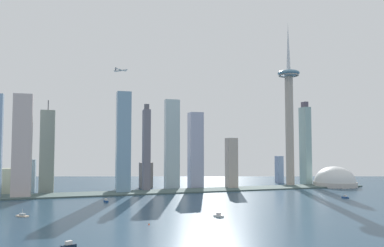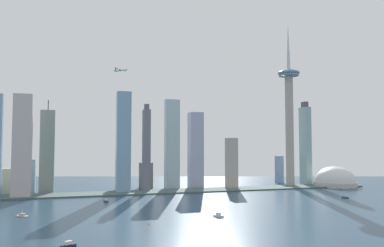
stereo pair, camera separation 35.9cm
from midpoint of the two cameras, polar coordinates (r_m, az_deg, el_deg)
The scene contains 23 objects.
waterfront_pier at distance 670.48m, azimuth -1.62°, elevation -10.17°, with size 724.22×57.37×2.30m, color #455957.
observation_tower at distance 793.27m, azimuth 14.52°, elevation 2.66°, with size 44.45×44.45×336.11m.
stadium_dome at distance 807.86m, azimuth 20.86°, elevation -8.30°, with size 82.98×82.98×60.84m.
skyscraper_0 at distance 722.56m, azimuth 0.56°, elevation -4.05°, with size 25.53×24.38×144.38m.
skyscraper_1 at distance 733.88m, azimuth -6.98°, elevation -7.76°, with size 23.61×22.36×67.50m.
skyscraper_2 at distance 818.84m, azimuth 16.81°, elevation -3.11°, with size 13.92×24.79×172.41m.
skyscraper_3 at distance 657.39m, azimuth -10.35°, elevation -2.78°, with size 24.01×21.85×173.21m.
skyscraper_4 at distance 718.20m, azimuth 6.02°, elevation -6.00°, with size 18.71×20.03×95.09m.
skyscraper_5 at distance 705.12m, azimuth -26.47°, elevation -7.83°, with size 23.46×25.29×42.45m.
skyscraper_6 at distance 849.78m, azimuth 13.09°, elevation -6.78°, with size 13.60×15.13×58.37m.
skyscraper_7 at distance 734.02m, azimuth -10.34°, elevation -7.07°, with size 14.05×25.02×70.02m.
skyscraper_8 at distance 717.14m, azimuth -23.58°, elevation -7.28°, with size 24.17×19.39×56.35m.
skyscraper_9 at distance 717.13m, azimuth -3.03°, elevation -3.08°, with size 27.83×13.50×168.57m.
skyscraper_11 at distance 685.18m, azimuth -21.07°, elevation -3.98°, with size 23.48×15.16×157.99m.
skyscraper_12 at distance 678.75m, azimuth -6.91°, elevation -3.86°, with size 12.31×18.49×155.03m.
skyscraper_13 at distance 637.93m, azimuth -24.32°, elevation -3.07°, with size 27.95×13.32×160.57m.
boat_0 at distance 559.45m, azimuth -12.87°, elevation -11.33°, with size 6.44×10.84×4.99m.
boat_3 at distance 633.04m, azimuth 22.20°, elevation -10.26°, with size 9.09×9.66×4.49m.
boat_4 at distance 476.08m, azimuth -24.28°, elevation -12.57°, with size 15.15×14.44×8.67m.
boat_5 at distance 322.83m, azimuth -18.19°, elevation -17.09°, with size 12.23×9.29×5.04m.
boat_6 at distance 433.21m, azimuth 4.07°, elevation -13.73°, with size 9.83×11.78×4.96m.
channel_buoy_0 at distance 394.08m, azimuth -6.52°, elevation -14.87°, with size 1.78×1.78×1.72m, color #E54C19.
airplane at distance 657.96m, azimuth -10.70°, elevation 7.93°, with size 23.06×23.47×7.56m.
Camera 2 is at (-179.14, -111.81, 78.32)m, focal length 35.22 mm.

